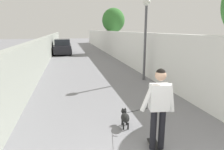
# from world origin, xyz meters

# --- Properties ---
(ground_plane) EXTENTS (80.00, 80.00, 0.00)m
(ground_plane) POSITION_xyz_m (14.00, 0.00, 0.00)
(ground_plane) COLOR gray
(wall_left) EXTENTS (48.00, 0.30, 1.98)m
(wall_left) POSITION_xyz_m (12.00, 2.96, 0.99)
(wall_left) COLOR #999E93
(wall_left) RESTS_ON ground
(fence_right) EXTENTS (48.00, 0.30, 2.35)m
(fence_right) POSITION_xyz_m (12.00, -2.96, 1.18)
(fence_right) COLOR white
(fence_right) RESTS_ON ground
(tree_right_mid) EXTENTS (2.41, 2.41, 4.73)m
(tree_right_mid) POSITION_xyz_m (19.00, -3.62, 3.44)
(tree_right_mid) COLOR #473523
(tree_right_mid) RESTS_ON ground
(lamp_post) EXTENTS (0.36, 0.36, 3.96)m
(lamp_post) POSITION_xyz_m (7.12, -2.41, 2.74)
(lamp_post) COLOR #4C4C51
(lamp_post) RESTS_ON ground
(skateboard) EXTENTS (0.82, 0.31, 0.08)m
(skateboard) POSITION_xyz_m (1.40, -0.39, 0.07)
(skateboard) COLOR black
(skateboard) RESTS_ON ground
(person_skateboarder) EXTENTS (0.27, 0.72, 1.72)m
(person_skateboarder) POSITION_xyz_m (1.40, -0.39, 1.10)
(person_skateboarder) COLOR black
(person_skateboarder) RESTS_ON skateboard
(dog) EXTENTS (1.51, 0.48, 1.06)m
(dog) POSITION_xyz_m (2.61, -0.06, 0.27)
(dog) COLOR black
(dog) RESTS_ON ground
(car_near) EXTENTS (3.96, 1.80, 1.54)m
(car_near) POSITION_xyz_m (19.07, 1.81, 0.71)
(car_near) COLOR black
(car_near) RESTS_ON ground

